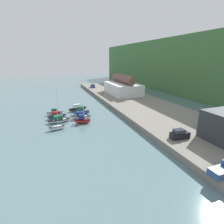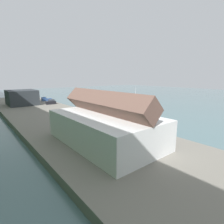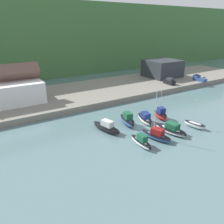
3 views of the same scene
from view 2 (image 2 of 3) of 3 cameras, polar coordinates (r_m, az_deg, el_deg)
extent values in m
plane|color=slate|center=(69.29, 3.93, 0.26)|extent=(320.00, 320.00, 0.00)
cube|color=gray|center=(54.83, -17.21, -2.46)|extent=(135.67, 24.27, 1.47)
cube|color=white|center=(32.44, -2.39, -5.34)|extent=(21.53, 12.62, 5.24)
cube|color=brown|center=(31.38, -2.46, 3.09)|extent=(21.96, 4.37, 4.37)
cube|color=#2D3338|center=(84.71, -27.33, 4.22)|extent=(12.15, 11.18, 6.29)
cube|color=slate|center=(85.99, -23.73, 4.63)|extent=(11.54, 0.10, 3.77)
ellipsoid|color=black|center=(61.91, 7.09, -0.59)|extent=(3.43, 7.18, 1.21)
ellipsoid|color=black|center=(61.82, 7.10, -0.21)|extent=(3.53, 7.33, 0.12)
cube|color=silver|center=(61.97, 7.27, 0.55)|extent=(1.87, 2.69, 1.20)
cube|color=#8CA5B2|center=(60.83, 6.64, 0.19)|extent=(1.16, 0.39, 0.60)
cube|color=black|center=(64.71, 8.53, 0.12)|extent=(0.42, 0.36, 0.56)
ellipsoid|color=#33568E|center=(65.45, 3.50, 0.30)|extent=(2.97, 5.91, 1.55)
ellipsoid|color=black|center=(65.35, 3.51, 0.76)|extent=(3.07, 6.03, 0.12)
cube|color=#195638|center=(65.34, 3.73, 1.54)|extent=(1.79, 2.22, 1.29)
cube|color=#8CA5B2|center=(64.79, 2.87, 1.29)|extent=(1.29, 0.35, 0.64)
cube|color=black|center=(66.80, 5.47, 0.76)|extent=(0.41, 0.34, 0.56)
ellipsoid|color=white|center=(69.10, 1.68, 0.73)|extent=(3.61, 6.42, 1.11)
ellipsoid|color=black|center=(69.03, 1.69, 1.04)|extent=(3.71, 6.55, 0.12)
cube|color=navy|center=(69.02, 1.92, 1.68)|extent=(1.99, 2.47, 1.18)
cube|color=#8CA5B2|center=(68.57, 0.99, 1.47)|extent=(1.26, 0.47, 0.59)
cube|color=black|center=(70.26, 3.86, 1.07)|extent=(0.43, 0.37, 0.56)
ellipsoid|color=red|center=(72.52, -0.28, 1.37)|extent=(3.02, 5.03, 1.42)
ellipsoid|color=black|center=(72.43, -0.28, 1.76)|extent=(3.12, 5.14, 0.12)
cube|color=navy|center=(72.38, -0.10, 2.42)|extent=(1.76, 1.96, 1.26)
cube|color=#8CA5B2|center=(72.04, -0.82, 2.23)|extent=(1.21, 0.43, 0.63)
cylinder|color=silver|center=(71.88, -0.54, 3.91)|extent=(0.10, 0.10, 5.10)
ellipsoid|color=white|center=(69.38, 10.28, 0.54)|extent=(1.68, 5.46, 1.00)
ellipsoid|color=black|center=(69.31, 10.29, 0.83)|extent=(1.75, 5.58, 0.12)
cube|color=#195638|center=(69.38, 10.46, 1.44)|extent=(1.16, 1.94, 1.15)
cube|color=#8CA5B2|center=(68.62, 9.83, 1.21)|extent=(0.96, 0.15, 0.58)
cube|color=black|center=(71.19, 11.71, 0.93)|extent=(0.37, 0.30, 0.56)
ellipsoid|color=#33568E|center=(71.61, 7.75, 0.98)|extent=(3.46, 6.50, 1.04)
ellipsoid|color=black|center=(71.54, 7.75, 1.26)|extent=(3.57, 6.64, 0.12)
cube|color=maroon|center=(71.69, 7.89, 1.88)|extent=(1.98, 2.47, 1.16)
cube|color=#8CA5B2|center=(70.65, 7.40, 1.61)|extent=(1.32, 0.43, 0.58)
cylinder|color=silver|center=(70.52, 7.66, 4.56)|extent=(0.10, 0.10, 8.06)
ellipsoid|color=white|center=(74.29, 5.18, 1.41)|extent=(3.38, 7.01, 1.01)
ellipsoid|color=black|center=(74.23, 5.19, 1.67)|extent=(3.50, 7.15, 0.12)
cube|color=#195638|center=(74.37, 5.36, 2.26)|extent=(2.13, 2.60, 1.15)
cube|color=#8CA5B2|center=(73.36, 4.73, 2.00)|extent=(1.61, 0.34, 0.58)
cube|color=black|center=(76.79, 6.62, 1.86)|extent=(0.40, 0.33, 0.56)
ellipsoid|color=silver|center=(79.22, 2.72, 2.14)|extent=(2.30, 4.66, 1.20)
ellipsoid|color=black|center=(79.15, 2.72, 2.44)|extent=(2.37, 4.76, 0.12)
cylinder|color=silver|center=(78.51, 2.59, 4.33)|extent=(0.10, 0.10, 4.96)
cube|color=black|center=(81.74, -19.34, 2.91)|extent=(2.07, 4.31, 1.40)
cube|color=#333842|center=(81.69, -19.18, 3.68)|extent=(1.68, 2.40, 0.76)
cube|color=#2D4C84|center=(94.49, -20.20, 3.84)|extent=(2.03, 3.53, 1.10)
cube|color=#2D4C84|center=(93.80, -21.39, 3.95)|extent=(1.92, 1.91, 1.90)
cube|color=#2D333D|center=(93.72, -21.42, 4.38)|extent=(1.82, 1.64, 0.50)
cube|color=#2D4C84|center=(115.77, -24.44, 4.81)|extent=(2.20, 3.62, 1.10)
cube|color=#2D4C84|center=(115.35, -25.44, 4.90)|extent=(2.00, 1.99, 1.90)
cube|color=#2D333D|center=(115.29, -25.47, 5.25)|extent=(1.89, 1.72, 0.50)
cylinder|color=#232838|center=(38.67, 10.85, -6.15)|extent=(0.32, 0.32, 0.85)
cylinder|color=#4C7A4C|center=(38.39, 10.90, -4.80)|extent=(0.40, 0.40, 1.05)
sphere|color=tan|center=(38.22, 10.94, -3.87)|extent=(0.24, 0.24, 0.24)
cylinder|color=black|center=(98.20, -22.20, 3.72)|extent=(0.12, 0.12, 0.28)
ellipsoid|color=black|center=(98.16, -22.21, 3.90)|extent=(0.84, 0.66, 0.36)
sphere|color=black|center=(97.80, -22.26, 3.94)|extent=(0.22, 0.22, 0.22)
camera|label=1|loc=(117.19, -12.33, 13.65)|focal=28.00mm
camera|label=3|loc=(81.23, 36.26, 13.78)|focal=35.00mm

